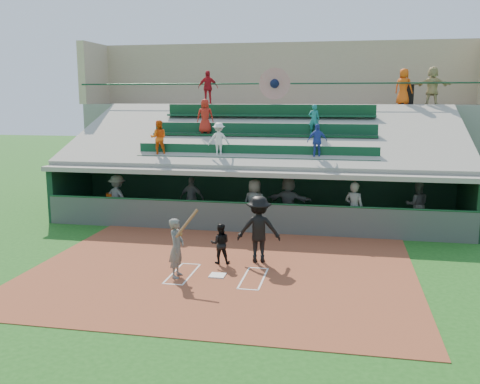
% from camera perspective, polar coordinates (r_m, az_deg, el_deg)
% --- Properties ---
extents(ground, '(100.00, 100.00, 0.00)m').
position_cam_1_polar(ground, '(15.20, -2.41, -9.00)').
color(ground, '#195016').
rests_on(ground, ground).
extents(dirt_slab, '(11.00, 9.00, 0.02)m').
position_cam_1_polar(dirt_slab, '(15.66, -1.99, -8.38)').
color(dirt_slab, brown).
rests_on(dirt_slab, ground).
extents(home_plate, '(0.43, 0.43, 0.03)m').
position_cam_1_polar(home_plate, '(15.19, -2.42, -8.87)').
color(home_plate, white).
rests_on(home_plate, dirt_slab).
extents(batters_box_chalk, '(2.65, 1.85, 0.01)m').
position_cam_1_polar(batters_box_chalk, '(15.19, -2.42, -8.92)').
color(batters_box_chalk, silver).
rests_on(batters_box_chalk, dirt_slab).
extents(dugout_floor, '(16.00, 3.50, 0.04)m').
position_cam_1_polar(dugout_floor, '(21.56, 1.76, -3.17)').
color(dugout_floor, gray).
rests_on(dugout_floor, ground).
extents(concourse_slab, '(20.00, 3.00, 4.60)m').
position_cam_1_polar(concourse_slab, '(27.79, 4.04, 4.57)').
color(concourse_slab, gray).
rests_on(concourse_slab, ground).
extents(grandstand, '(20.40, 10.40, 7.80)m').
position_cam_1_polar(grandstand, '(24.85, 3.16, 3.84)').
color(grandstand, '#4B504B').
rests_on(grandstand, ground).
extents(batter_at_plate, '(0.83, 0.72, 1.95)m').
position_cam_1_polar(batter_at_plate, '(14.97, -6.76, -5.89)').
color(batter_at_plate, '#525450').
rests_on(batter_at_plate, dirt_slab).
extents(catcher, '(0.67, 0.57, 1.22)m').
position_cam_1_polar(catcher, '(16.13, -2.13, -5.52)').
color(catcher, black).
rests_on(catcher, dirt_slab).
extents(home_umpire, '(1.40, 0.93, 2.03)m').
position_cam_1_polar(home_umpire, '(16.20, 2.02, -3.97)').
color(home_umpire, black).
rests_on(home_umpire, dirt_slab).
extents(dugout_bench, '(14.38, 4.04, 0.44)m').
position_cam_1_polar(dugout_bench, '(22.75, 2.45, -1.85)').
color(dugout_bench, olive).
rests_on(dugout_bench, dugout_floor).
extents(white_table, '(0.94, 0.80, 0.70)m').
position_cam_1_polar(white_table, '(22.47, -13.81, -1.95)').
color(white_table, silver).
rests_on(white_table, dugout_floor).
extents(water_cooler, '(0.37, 0.37, 0.37)m').
position_cam_1_polar(water_cooler, '(22.39, -13.61, -0.58)').
color(water_cooler, '#E04E0D').
rests_on(water_cooler, white_table).
extents(dugout_player_a, '(1.35, 1.05, 1.84)m').
position_cam_1_polar(dugout_player_a, '(22.15, -12.94, -0.58)').
color(dugout_player_a, '#60635D').
rests_on(dugout_player_a, dugout_floor).
extents(dugout_player_b, '(1.07, 0.56, 1.74)m').
position_cam_1_polar(dugout_player_b, '(21.81, -5.15, -0.67)').
color(dugout_player_b, '#555853').
rests_on(dugout_player_b, dugout_floor).
extents(dugout_player_c, '(1.02, 0.78, 1.87)m').
position_cam_1_polar(dugout_player_c, '(20.28, 1.57, -1.26)').
color(dugout_player_c, '#535651').
rests_on(dugout_player_c, dugout_floor).
extents(dugout_player_d, '(1.84, 0.88, 1.90)m').
position_cam_1_polar(dugout_player_d, '(20.75, 5.18, -0.99)').
color(dugout_player_d, '#595C57').
rests_on(dugout_player_d, dugout_floor).
extents(dugout_player_e, '(0.84, 0.72, 1.95)m').
position_cam_1_polar(dugout_player_e, '(19.65, 12.07, -1.73)').
color(dugout_player_e, '#5A5C57').
rests_on(dugout_player_e, dugout_floor).
extents(dugout_player_f, '(0.86, 0.68, 1.76)m').
position_cam_1_polar(dugout_player_f, '(21.45, 18.36, -1.30)').
color(dugout_player_f, '#5A5C57').
rests_on(dugout_player_f, dugout_floor).
extents(trash_bin, '(0.64, 0.64, 0.96)m').
position_cam_1_polar(trash_bin, '(26.94, 17.37, 9.89)').
color(trash_bin, black).
rests_on(trash_bin, concourse_slab).
extents(concourse_staff_a, '(1.04, 0.64, 1.65)m').
position_cam_1_polar(concourse_staff_a, '(26.82, -3.42, 11.06)').
color(concourse_staff_a, '#B3141D').
rests_on(concourse_staff_a, concourse_slab).
extents(concourse_staff_b, '(0.96, 0.82, 1.67)m').
position_cam_1_polar(concourse_staff_b, '(26.33, 17.05, 10.68)').
color(concourse_staff_b, '#E04E0D').
rests_on(concourse_staff_b, concourse_slab).
extents(concourse_staff_c, '(1.69, 0.80, 1.75)m').
position_cam_1_polar(concourse_staff_c, '(26.49, 19.84, 10.61)').
color(concourse_staff_c, tan).
rests_on(concourse_staff_c, concourse_slab).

